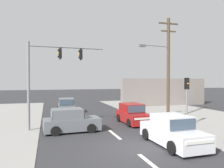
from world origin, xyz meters
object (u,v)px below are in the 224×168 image
hatchback_kerbside_parked (71,121)px  pedestal_signal_right_kerb (187,94)px  utility_pole_midground_right (167,65)px  hatchback_crossing_left (133,114)px  traffic_signal_mast (49,69)px  hatchback_oncoming_near (66,106)px  sedan_receding_far (172,132)px

hatchback_kerbside_parked → pedestal_signal_right_kerb: bearing=-5.6°
utility_pole_midground_right → hatchback_crossing_left: size_ratio=2.35×
traffic_signal_mast → hatchback_kerbside_parked: (1.37, -1.21, -3.44)m
hatchback_kerbside_parked → hatchback_crossing_left: size_ratio=1.01×
hatchback_kerbside_parked → hatchback_oncoming_near: 8.51m
pedestal_signal_right_kerb → traffic_signal_mast: bearing=168.2°
sedan_receding_far → hatchback_oncoming_near: bearing=108.6°
utility_pole_midground_right → traffic_signal_mast: utility_pole_midground_right is taller
utility_pole_midground_right → hatchback_oncoming_near: (-7.86, 6.53, -3.97)m
traffic_signal_mast → pedestal_signal_right_kerb: size_ratio=1.69×
utility_pole_midground_right → sedan_receding_far: (-3.50, -6.42, -3.97)m
sedan_receding_far → utility_pole_midground_right: bearing=61.4°
traffic_signal_mast → pedestal_signal_right_kerb: traffic_signal_mast is taller
hatchback_crossing_left → sedan_receding_far: bearing=-91.9°
traffic_signal_mast → hatchback_crossing_left: (6.34, 0.28, -3.44)m
traffic_signal_mast → pedestal_signal_right_kerb: (9.64, -2.02, -1.73)m
sedan_receding_far → hatchback_crossing_left: bearing=88.1°
traffic_signal_mast → sedan_receding_far: 9.04m
pedestal_signal_right_kerb → hatchback_crossing_left: pedestal_signal_right_kerb is taller
hatchback_oncoming_near → hatchback_crossing_left: size_ratio=1.01×
utility_pole_midground_right → sedan_receding_far: utility_pole_midground_right is taller
utility_pole_midground_right → hatchback_oncoming_near: utility_pole_midground_right is taller
utility_pole_midground_right → traffic_signal_mast: size_ratio=1.44×
pedestal_signal_right_kerb → hatchback_kerbside_parked: 8.49m
traffic_signal_mast → sedan_receding_far: size_ratio=1.40×
hatchback_kerbside_parked → hatchback_crossing_left: (4.97, 1.48, 0.00)m
hatchback_oncoming_near → sedan_receding_far: (4.36, -12.95, 0.00)m
pedestal_signal_right_kerb → hatchback_oncoming_near: bearing=130.2°
pedestal_signal_right_kerb → utility_pole_midground_right: bearing=90.0°
utility_pole_midground_right → sedan_receding_far: size_ratio=2.02×
hatchback_oncoming_near → hatchback_crossing_left: 8.36m
pedestal_signal_right_kerb → sedan_receding_far: bearing=-133.8°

